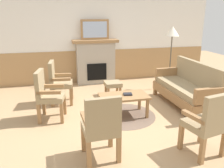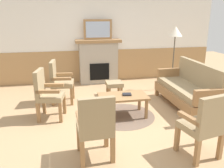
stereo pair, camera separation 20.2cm
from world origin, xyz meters
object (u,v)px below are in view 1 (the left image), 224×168
object	(u,v)px
fireplace	(96,61)
floor_lamp_by_couch	(172,35)
couch	(186,89)
armchair_front_left	(208,122)
book_on_table	(128,94)
armchair_front_center	(101,125)
coffee_table	(124,98)
armchair_by_window_left	(47,93)
framed_picture	(95,30)
footstool	(113,85)
armchair_near_fireplace	(58,81)

from	to	relation	value
fireplace	floor_lamp_by_couch	xyz separation A→B (m)	(1.89, -0.97, 0.80)
couch	armchair_front_left	xyz separation A→B (m)	(-0.75, -1.80, 0.14)
couch	book_on_table	size ratio (longest dim) A/B	10.62
armchair_front_left	floor_lamp_by_couch	xyz separation A→B (m)	(0.99, 3.08, 0.91)
armchair_front_left	armchair_front_center	distance (m)	1.51
fireplace	armchair_front_center	size ratio (longest dim) A/B	1.33
coffee_table	floor_lamp_by_couch	distance (m)	2.53
armchair_by_window_left	armchair_front_left	world-z (taller)	same
fireplace	framed_picture	bearing A→B (deg)	90.00
footstool	floor_lamp_by_couch	world-z (taller)	floor_lamp_by_couch
book_on_table	armchair_near_fireplace	distance (m)	1.69
couch	armchair_near_fireplace	bearing A→B (deg)	162.94
footstool	armchair_front_left	xyz separation A→B (m)	(0.68, -2.83, 0.25)
footstool	armchair_by_window_left	xyz separation A→B (m)	(-1.55, -1.01, 0.25)
fireplace	footstool	size ratio (longest dim) A/B	3.25
fireplace	floor_lamp_by_couch	world-z (taller)	floor_lamp_by_couch
book_on_table	armchair_near_fireplace	xyz separation A→B (m)	(-1.33, 1.03, 0.08)
coffee_table	armchair_by_window_left	xyz separation A→B (m)	(-1.47, 0.21, 0.15)
armchair_near_fireplace	armchair_front_center	distance (m)	2.44
book_on_table	armchair_front_left	xyz separation A→B (m)	(0.68, -1.61, 0.08)
armchair_front_left	armchair_near_fireplace	bearing A→B (deg)	127.18
framed_picture	armchair_front_left	distance (m)	4.28
framed_picture	armchair_by_window_left	world-z (taller)	framed_picture
coffee_table	couch	bearing A→B (deg)	7.33
floor_lamp_by_couch	couch	bearing A→B (deg)	-100.86
armchair_front_left	armchair_front_center	xyz separation A→B (m)	(-1.49, 0.26, 0.00)
couch	armchair_front_left	distance (m)	1.96
coffee_table	book_on_table	size ratio (longest dim) A/B	5.66
armchair_by_window_left	armchair_front_left	bearing A→B (deg)	-39.16
footstool	floor_lamp_by_couch	xyz separation A→B (m)	(1.67, 0.26, 1.17)
floor_lamp_by_couch	book_on_table	bearing A→B (deg)	-138.65
armchair_front_left	floor_lamp_by_couch	distance (m)	3.37
fireplace	floor_lamp_by_couch	size ratio (longest dim) A/B	0.77
book_on_table	footstool	distance (m)	1.23
armchair_near_fireplace	armchair_front_left	bearing A→B (deg)	-52.82
couch	floor_lamp_by_couch	xyz separation A→B (m)	(0.25, 1.28, 1.05)
framed_picture	book_on_table	distance (m)	2.69
couch	coffee_table	xyz separation A→B (m)	(-1.51, -0.19, -0.01)
coffee_table	floor_lamp_by_couch	size ratio (longest dim) A/B	0.57
book_on_table	armchair_front_left	size ratio (longest dim) A/B	0.17
couch	book_on_table	bearing A→B (deg)	-172.44
framed_picture	armchair_near_fireplace	world-z (taller)	framed_picture
couch	coffee_table	size ratio (longest dim) A/B	1.88
coffee_table	armchair_front_center	distance (m)	1.54
armchair_near_fireplace	armchair_front_center	bearing A→B (deg)	-77.73
couch	footstool	xyz separation A→B (m)	(-1.43, 1.03, -0.11)
couch	book_on_table	world-z (taller)	couch
footstool	fireplace	bearing A→B (deg)	99.86
framed_picture	armchair_by_window_left	bearing A→B (deg)	-120.86
coffee_table	footstool	distance (m)	1.23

